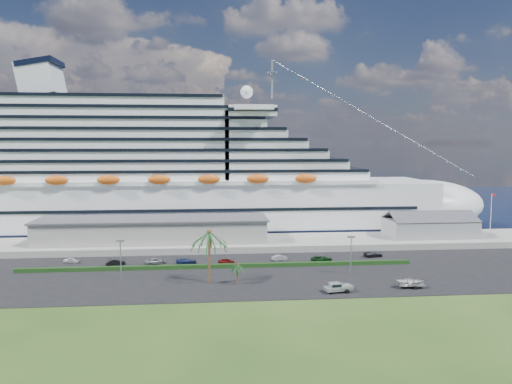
{
  "coord_description": "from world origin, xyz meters",
  "views": [
    {
      "loc": [
        -9.81,
        -93.84,
        27.95
      ],
      "look_at": [
        1.77,
        30.0,
        15.81
      ],
      "focal_mm": 35.0,
      "sensor_mm": 36.0,
      "label": 1
    }
  ],
  "objects": [
    {
      "name": "asphalt_lot",
      "position": [
        0.0,
        11.0,
        0.06
      ],
      "size": [
        140.0,
        38.0,
        0.12
      ],
      "primitive_type": "cube",
      "color": "black",
      "rests_on": "ground"
    },
    {
      "name": "palm_short",
      "position": [
        -4.5,
        2.5,
        3.67
      ],
      "size": [
        3.53,
        3.53,
        4.56
      ],
      "color": "#47301E",
      "rests_on": "ground"
    },
    {
      "name": "parked_car_4",
      "position": [
        -6.1,
        19.84,
        0.77
      ],
      "size": [
        3.99,
        2.08,
        1.3
      ],
      "primitive_type": "imported",
      "rotation": [
        0.0,
        0.0,
        1.72
      ],
      "color": "#610D0D",
      "rests_on": "asphalt_lot"
    },
    {
      "name": "boat_trailer",
      "position": [
        28.85,
        -3.05,
        1.34
      ],
      "size": [
        6.47,
        4.39,
        1.83
      ],
      "color": "gray",
      "rests_on": "asphalt_lot"
    },
    {
      "name": "flagpole",
      "position": [
        70.04,
        40.0,
        8.27
      ],
      "size": [
        1.08,
        0.16,
        12.0
      ],
      "color": "silver",
      "rests_on": "wharf"
    },
    {
      "name": "parked_car_6",
      "position": [
        16.46,
        19.86,
        0.82
      ],
      "size": [
        5.52,
        3.77,
        1.4
      ],
      "primitive_type": "imported",
      "rotation": [
        0.0,
        0.0,
        1.88
      ],
      "color": "black",
      "rests_on": "asphalt_lot"
    },
    {
      "name": "parked_car_1",
      "position": [
        -31.51,
        20.65,
        0.84
      ],
      "size": [
        4.61,
        2.99,
        1.44
      ],
      "primitive_type": "imported",
      "rotation": [
        0.0,
        0.0,
        1.94
      ],
      "color": "black",
      "rests_on": "asphalt_lot"
    },
    {
      "name": "parked_car_3",
      "position": [
        -15.37,
        20.4,
        0.81
      ],
      "size": [
        5.13,
        3.16,
        1.39
      ],
      "primitive_type": "imported",
      "rotation": [
        0.0,
        0.0,
        1.84
      ],
      "color": "#16234F",
      "rests_on": "asphalt_lot"
    },
    {
      "name": "ground",
      "position": [
        0.0,
        0.0,
        0.0
      ],
      "size": [
        420.0,
        420.0,
        0.0
      ],
      "primitive_type": "plane",
      "color": "#244517",
      "rests_on": "ground"
    },
    {
      "name": "palm_tall",
      "position": [
        -10.0,
        4.0,
        9.2
      ],
      "size": [
        8.82,
        8.82,
        11.13
      ],
      "color": "#47301E",
      "rests_on": "ground"
    },
    {
      "name": "wharf",
      "position": [
        0.0,
        40.0,
        0.9
      ],
      "size": [
        240.0,
        20.0,
        1.8
      ],
      "primitive_type": "cube",
      "color": "gray",
      "rests_on": "ground"
    },
    {
      "name": "lamp_post_left",
      "position": [
        -28.0,
        8.0,
        5.34
      ],
      "size": [
        1.6,
        0.35,
        8.27
      ],
      "color": "gray",
      "rests_on": "asphalt_lot"
    },
    {
      "name": "parked_car_5",
      "position": [
        6.76,
        21.99,
        0.75
      ],
      "size": [
        4.06,
        2.23,
        1.27
      ],
      "primitive_type": "imported",
      "rotation": [
        0.0,
        0.0,
        1.81
      ],
      "color": "#9C9FA3",
      "rests_on": "asphalt_lot"
    },
    {
      "name": "cruise_ship",
      "position": [
        -21.53,
        64.0,
        16.69
      ],
      "size": [
        191.0,
        38.0,
        54.0
      ],
      "color": "silver",
      "rests_on": "ground"
    },
    {
      "name": "hedge",
      "position": [
        -8.0,
        16.0,
        0.57
      ],
      "size": [
        88.0,
        1.1,
        0.9
      ],
      "primitive_type": "cube",
      "color": "black",
      "rests_on": "asphalt_lot"
    },
    {
      "name": "water",
      "position": [
        0.0,
        130.0,
        0.01
      ],
      "size": [
        420.0,
        160.0,
        0.02
      ],
      "primitive_type": "cube",
      "color": "black",
      "rests_on": "ground"
    },
    {
      "name": "terminal_building",
      "position": [
        -25.0,
        40.0,
        5.01
      ],
      "size": [
        61.0,
        15.0,
        6.3
      ],
      "color": "gray",
      "rests_on": "wharf"
    },
    {
      "name": "parked_car_0",
      "position": [
        -42.05,
        23.81,
        0.75
      ],
      "size": [
        3.9,
        2.15,
        1.26
      ],
      "primitive_type": "imported",
      "rotation": [
        0.0,
        0.0,
        1.38
      ],
      "color": "silver",
      "rests_on": "asphalt_lot"
    },
    {
      "name": "port_shed",
      "position": [
        52.0,
        40.0,
        4.4
      ],
      "size": [
        24.0,
        12.31,
        7.37
      ],
      "color": "gray",
      "rests_on": "wharf"
    },
    {
      "name": "parked_car_7",
      "position": [
        30.13,
        23.54,
        0.82
      ],
      "size": [
        5.14,
        2.92,
        1.4
      ],
      "primitive_type": "imported",
      "rotation": [
        0.0,
        0.0,
        1.78
      ],
      "color": "black",
      "rests_on": "asphalt_lot"
    },
    {
      "name": "pickup_truck",
      "position": [
        13.98,
        -4.46,
        1.12
      ],
      "size": [
        5.44,
        2.74,
        1.83
      ],
      "color": "black",
      "rests_on": "asphalt_lot"
    },
    {
      "name": "parked_car_2",
      "position": [
        -22.48,
        21.25,
        0.77
      ],
      "size": [
        5.14,
        3.87,
        1.3
      ],
      "primitive_type": "imported",
      "rotation": [
        0.0,
        0.0,
        1.99
      ],
      "color": "gray",
      "rests_on": "asphalt_lot"
    },
    {
      "name": "lamp_post_right",
      "position": [
        20.0,
        8.0,
        5.34
      ],
      "size": [
        1.6,
        0.35,
        8.27
      ],
      "color": "gray",
      "rests_on": "asphalt_lot"
    }
  ]
}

